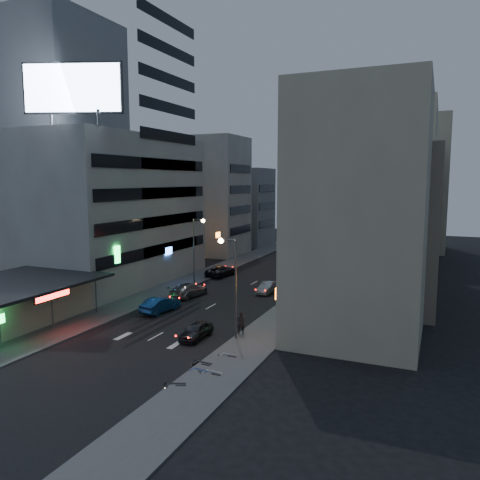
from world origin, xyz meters
The scene contains 29 objects.
ground centered at (0.00, 0.00, 0.00)m, with size 180.00×180.00×0.00m, color black.
sidewalk_left centered at (-8.00, 30.00, 0.06)m, with size 4.00×120.00×0.12m, color #4C4C4F.
sidewalk_right centered at (8.00, 30.00, 0.06)m, with size 4.00×120.00×0.12m, color #4C4C4F.
food_court centered at (-13.90, 2.00, 1.98)m, with size 11.00×13.00×3.88m.
white_building centered at (-17.00, 20.00, 9.00)m, with size 14.00×24.00×18.00m, color #B9B9B4.
grey_tower centered at (-26.00, 23.00, 17.00)m, with size 10.00×14.00×34.00m, color gray.
shophouse_near centered at (15.00, 10.50, 10.00)m, with size 10.00×11.00×20.00m, color #C2B698.
shophouse_mid centered at (15.50, 22.00, 8.00)m, with size 11.00×12.00×16.00m, color gray.
shophouse_far centered at (15.00, 35.00, 11.00)m, with size 10.00×14.00×22.00m, color #C2B698.
far_left_a centered at (-15.50, 45.00, 10.00)m, with size 11.00×10.00×20.00m, color #B9B9B4.
far_left_b centered at (-16.00, 58.00, 7.50)m, with size 12.00×10.00×15.00m, color gray.
far_right_a centered at (15.50, 50.00, 9.00)m, with size 11.00×12.00×18.00m, color gray.
far_right_b centered at (16.00, 64.00, 12.00)m, with size 12.00×12.00×24.00m, color #C2B698.
billboard centered at (-12.99, 9.97, 21.66)m, with size 9.52×3.75×6.20m.
street_lamp_right_near centered at (5.90, 6.00, 5.36)m, with size 1.60×0.44×8.02m.
street_lamp_left centered at (-5.90, 22.00, 5.36)m, with size 1.60×0.44×8.02m.
street_lamp_right_far centered at (5.90, 40.00, 5.36)m, with size 1.60×0.44×8.02m.
parked_car_right_near centered at (3.28, 4.91, 0.65)m, with size 1.53×3.80×1.29m, color #242429.
parked_car_right_mid centered at (3.33, 21.59, 0.64)m, with size 1.36×3.89×1.28m, color #A6AAAE.
parked_car_left centered at (-5.60, 28.16, 0.71)m, with size 2.36×5.13×1.43m, color black.
parked_car_right_far centered at (5.24, 37.37, 0.83)m, with size 2.32×5.70×1.66m, color #94969B.
road_car_blue centered at (-3.57, 10.28, 0.74)m, with size 1.57×4.50×1.48m, color navy.
road_car_silver centered at (-4.04, 16.68, 0.75)m, with size 2.10×5.17×1.50m, color #9B9FA3.
person centered at (6.30, 6.98, 1.07)m, with size 0.69×0.45×1.90m, color black.
scooter_black_a centered at (6.85, -2.94, 0.66)m, with size 1.78×0.59×1.09m, color black, non-canonical shape.
scooter_silver_a centered at (8.34, -0.70, 0.71)m, with size 1.92×0.64×1.17m, color #B1B5B9, non-canonical shape.
scooter_blue centered at (7.29, -0.79, 0.63)m, with size 1.66×0.55×1.02m, color navy, non-canonical shape.
scooter_black_b centered at (7.00, 0.47, 0.69)m, with size 1.88×0.63×1.15m, color black, non-canonical shape.
scooter_silver_b centered at (7.98, 2.57, 0.67)m, with size 1.80×0.60×1.10m, color #AEB2B6, non-canonical shape.
Camera 1 is at (20.90, -27.18, 12.67)m, focal length 35.00 mm.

